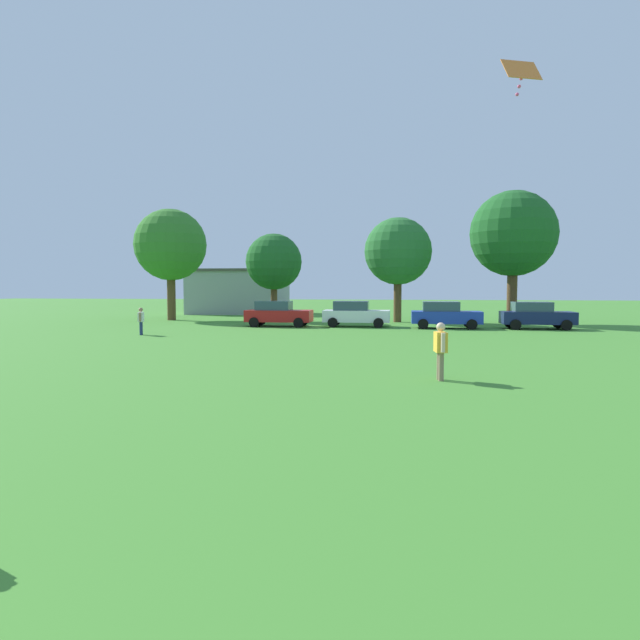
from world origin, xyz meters
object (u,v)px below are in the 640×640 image
bystander_near_trees (141,319)px  kite (521,72)px  parked_car_navy_3 (536,315)px  tree_left (274,262)px  adult_bystander (441,346)px  tree_far_left (171,245)px  tree_right (398,252)px  tree_far_right (513,234)px  parked_car_white_1 (355,314)px  parked_car_blue_2 (445,315)px  parked_car_red_0 (278,313)px

bystander_near_trees → kite: (17.26, -11.15, 7.86)m
bystander_near_trees → kite: bearing=39.7°
parked_car_navy_3 → tree_left: 18.99m
adult_bystander → tree_far_left: tree_far_left is taller
parked_car_navy_3 → tree_far_left: bearing=168.4°
parked_car_navy_3 → tree_right: bearing=147.1°
tree_left → tree_far_right: bearing=-1.9°
tree_left → tree_far_right: tree_far_right is taller
tree_right → tree_far_right: size_ratio=0.82×
bystander_near_trees → parked_car_white_1: parked_car_white_1 is taller
tree_right → kite: bearing=-81.7°
bystander_near_trees → parked_car_navy_3: 23.42m
tree_far_left → tree_far_right: tree_far_right is taller
parked_car_blue_2 → tree_far_left: 21.82m
adult_bystander → kite: kite is taller
parked_car_blue_2 → parked_car_navy_3: (5.52, 0.20, 0.00)m
parked_car_white_1 → tree_left: size_ratio=0.65×
bystander_near_trees → tree_right: (13.75, 12.86, 4.31)m
adult_bystander → parked_car_blue_2: (1.69, 19.46, -0.11)m
kite → tree_far_right: bearing=79.1°
bystander_near_trees → kite: size_ratio=1.27×
tree_left → tree_far_right: (17.34, -0.59, 1.82)m
parked_car_blue_2 → tree_far_left: tree_far_left is taller
kite → parked_car_navy_3: (4.98, 18.52, -7.89)m
parked_car_blue_2 → tree_right: tree_right is taller
tree_right → parked_car_red_0: bearing=-144.1°
bystander_near_trees → parked_car_blue_2: 18.19m
bystander_near_trees → parked_car_navy_3: bearing=90.9°
adult_bystander → parked_car_navy_3: 20.94m
parked_car_navy_3 → tree_far_left: 27.03m
tree_left → kite: bearing=-61.8°
parked_car_red_0 → adult_bystander: bearing=-65.1°
tree_left → bystander_near_trees: bearing=-109.0°
adult_bystander → tree_far_left: bearing=29.4°
tree_far_left → tree_left: 8.31m
parked_car_red_0 → parked_car_white_1: (5.07, 0.50, 0.00)m
parked_car_red_0 → parked_car_navy_3: bearing=0.5°
tree_far_left → tree_right: bearing=0.5°
kite → tree_left: bearing=118.2°
kite → tree_left: (-12.85, 23.98, -4.26)m
bystander_near_trees → parked_car_blue_2: bearing=95.8°
bystander_near_trees → parked_car_red_0: parked_car_red_0 is taller
adult_bystander → kite: bearing=-70.4°
adult_bystander → tree_left: (-10.61, 25.12, 3.52)m
parked_car_white_1 → tree_left: (-6.62, 5.10, 3.63)m
parked_car_red_0 → tree_far_left: 12.25m
kite → parked_car_navy_3: size_ratio=0.27×
kite → tree_left: kite is taller
adult_bystander → kite: 8.17m
parked_car_white_1 → parked_car_blue_2: 5.72m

